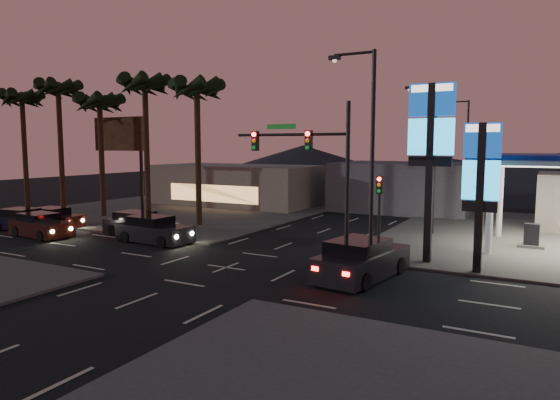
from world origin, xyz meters
The scene contains 26 objects.
ground centered at (0.00, 0.00, 0.00)m, with size 140.00×140.00×0.00m, color black.
corner_lot_nw centered at (-16.00, 16.00, 0.06)m, with size 24.00×24.00×0.12m, color #47443F.
pylon_sign_tall centered at (8.50, 5.50, 6.39)m, with size 2.20×0.35×9.00m.
pylon_sign_short centered at (11.00, 4.50, 4.66)m, with size 1.60×0.35×7.00m.
traffic_signal_mast centered at (3.76, 1.99, 5.23)m, with size 6.10×0.39×8.00m.
pedestal_signal centered at (5.50, 6.98, 2.92)m, with size 0.32×0.39×4.30m.
streetlight_near centered at (6.79, 1.00, 5.72)m, with size 2.14×0.25×10.00m.
streetlight_mid centered at (6.79, 14.00, 5.72)m, with size 2.14×0.25×10.00m.
streetlight_far centered at (6.79, 28.00, 5.72)m, with size 2.14×0.25×10.00m.
palm_a centered at (-9.00, 9.50, 9.43)m, with size 4.41×4.41×10.86m.
palm_b centered at (-14.00, 9.50, 9.97)m, with size 4.41×4.41×11.46m.
palm_c centered at (-19.00, 9.50, 8.88)m, with size 4.41×4.41×10.26m.
palm_d centered at (-24.00, 9.50, 10.15)m, with size 4.41×4.41×11.66m.
palm_e centered at (-29.00, 9.50, 9.61)m, with size 4.41×4.41×11.06m.
billboard centered at (-20.50, 13.00, 6.33)m, with size 6.00×0.30×8.50m.
building_far_west centered at (-14.00, 22.00, 2.00)m, with size 16.00×8.00×4.00m, color #726B5B.
building_far_mid centered at (2.00, 26.00, 2.20)m, with size 12.00×9.00×4.40m, color #4C4C51.
hill_left centered at (-25.00, 60.00, 3.00)m, with size 40.00×40.00×6.00m, color black.
hill_center centered at (0.00, 60.00, 2.00)m, with size 60.00×60.00×4.00m, color black.
car_lane_a_front centered at (-7.63, 3.20, 0.76)m, with size 5.10×2.34×1.63m.
car_lane_a_mid centered at (-15.54, 1.12, 0.72)m, with size 4.88×2.38×1.54m.
car_lane_a_rear centered at (-18.99, 2.21, 0.71)m, with size 4.81×2.41×1.52m.
car_lane_b_front centered at (-9.89, 5.10, 0.63)m, with size 4.29×2.10×1.36m.
car_lane_b_mid centered at (-10.36, 4.64, 0.72)m, with size 4.84×2.14×1.56m.
car_lane_b_rear centered at (-17.85, 3.85, 0.68)m, with size 4.59×2.05×1.47m.
suv_station centered at (6.49, 1.26, 0.84)m, with size 3.08×5.71×1.81m.
Camera 1 is at (13.80, -19.80, 5.97)m, focal length 32.00 mm.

